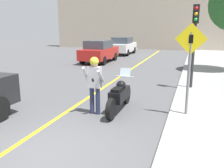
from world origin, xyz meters
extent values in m
plane|color=#4C4C4F|center=(0.00, 0.00, 0.00)|extent=(80.00, 80.00, 0.00)
cube|color=yellow|center=(-0.60, 6.00, 0.00)|extent=(0.12, 36.00, 0.01)
cube|color=#B2A38E|center=(0.00, 26.00, 3.47)|extent=(28.00, 1.20, 6.93)
cylinder|color=black|center=(0.99, 2.40, 0.33)|extent=(0.14, 0.66, 0.66)
cylinder|color=black|center=(0.99, 4.15, 0.33)|extent=(0.14, 0.66, 0.66)
cube|color=black|center=(0.99, 3.28, 0.56)|extent=(0.40, 1.20, 0.36)
sphere|color=black|center=(0.99, 3.44, 0.82)|extent=(0.32, 0.32, 0.32)
cube|color=black|center=(0.99, 3.00, 0.78)|extent=(0.28, 0.48, 0.10)
cylinder|color=silver|center=(0.99, 3.87, 1.04)|extent=(0.62, 0.03, 0.03)
cube|color=silver|center=(0.99, 3.95, 1.16)|extent=(0.36, 0.12, 0.31)
cylinder|color=#282D4C|center=(0.24, 2.74, 0.43)|extent=(0.14, 0.14, 0.86)
cylinder|color=#282D4C|center=(0.44, 2.74, 0.43)|extent=(0.14, 0.14, 0.86)
cube|color=#B7B7BC|center=(0.34, 2.74, 1.19)|extent=(0.40, 0.22, 0.66)
cylinder|color=#B7B7BC|center=(0.09, 2.64, 1.29)|extent=(0.09, 0.39, 0.51)
cylinder|color=#B7B7BC|center=(0.59, 2.62, 1.25)|extent=(0.09, 0.46, 0.46)
sphere|color=tan|center=(0.34, 2.74, 1.62)|extent=(0.24, 0.24, 0.24)
sphere|color=gold|center=(0.34, 2.74, 1.68)|extent=(0.28, 0.28, 0.28)
cube|color=black|center=(0.40, 2.46, 1.16)|extent=(0.06, 0.05, 0.11)
cylinder|color=slate|center=(3.10, 3.35, 1.33)|extent=(0.08, 0.08, 2.46)
cube|color=yellow|center=(3.10, 3.33, 2.37)|extent=(0.91, 0.02, 0.91)
cube|color=black|center=(3.10, 3.31, 2.37)|extent=(0.12, 0.01, 0.24)
cylinder|color=#2D2D30|center=(3.17, 6.95, 1.85)|extent=(0.12, 0.12, 3.48)
cube|color=black|center=(3.17, 6.93, 3.21)|extent=(0.26, 0.22, 0.76)
sphere|color=red|center=(3.17, 6.81, 3.43)|extent=(0.14, 0.14, 0.14)
sphere|color=gold|center=(3.17, 6.81, 3.21)|extent=(0.14, 0.14, 0.14)
sphere|color=green|center=(3.17, 6.81, 2.99)|extent=(0.14, 0.14, 0.14)
cylinder|color=black|center=(-4.55, 14.90, 0.32)|extent=(0.22, 0.64, 0.64)
cylinder|color=black|center=(-2.89, 14.90, 0.32)|extent=(0.22, 0.64, 0.64)
cylinder|color=black|center=(-4.55, 12.30, 0.32)|extent=(0.22, 0.64, 0.64)
cylinder|color=black|center=(-2.89, 12.30, 0.32)|extent=(0.22, 0.64, 0.64)
cube|color=#B21E19|center=(-3.72, 13.60, 0.70)|extent=(1.80, 4.20, 0.76)
cube|color=#38424C|center=(-3.72, 13.43, 1.38)|extent=(1.58, 2.18, 0.60)
cylinder|color=black|center=(-4.35, 20.71, 0.32)|extent=(0.22, 0.64, 0.64)
cylinder|color=black|center=(-2.69, 20.71, 0.32)|extent=(0.22, 0.64, 0.64)
cylinder|color=black|center=(-4.35, 18.11, 0.32)|extent=(0.22, 0.64, 0.64)
cylinder|color=black|center=(-2.69, 18.11, 0.32)|extent=(0.22, 0.64, 0.64)
cube|color=white|center=(-3.52, 19.41, 0.70)|extent=(1.80, 4.20, 0.76)
cube|color=#38424C|center=(-3.52, 19.24, 1.38)|extent=(1.58, 2.18, 0.60)
camera|label=1|loc=(3.23, -4.24, 2.74)|focal=40.00mm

